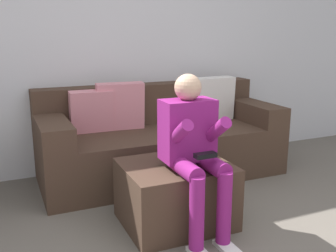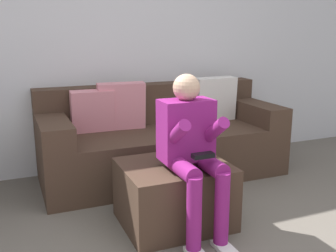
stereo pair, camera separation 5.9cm
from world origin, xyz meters
The scene contains 4 objects.
wall_back centered at (0.00, 2.44, 1.33)m, with size 6.17×0.10×2.67m, color silver.
couch_sectional centered at (0.25, 2.00, 0.34)m, with size 2.25×0.89×0.90m.
ottoman centered at (-0.04, 1.02, 0.22)m, with size 0.74×0.62×0.45m, color #473326.
person_seated centered at (0.01, 0.85, 0.63)m, with size 0.35×0.61×1.09m.
Camera 1 is at (-1.13, -1.35, 1.36)m, focal length 41.99 mm.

